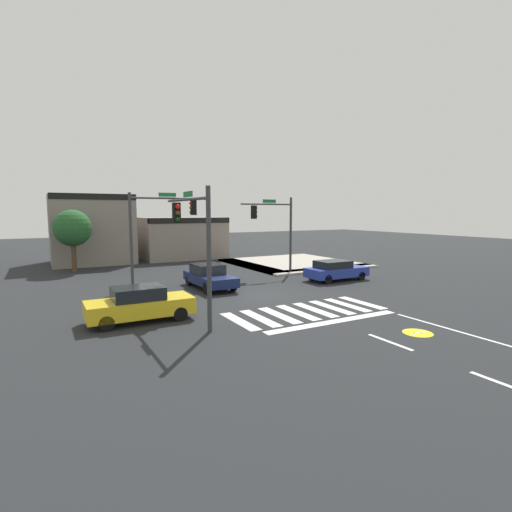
{
  "coord_description": "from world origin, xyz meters",
  "views": [
    {
      "loc": [
        -10.74,
        -18.97,
        4.63
      ],
      "look_at": [
        0.75,
        1.69,
        1.95
      ],
      "focal_mm": 27.38,
      "sensor_mm": 36.0,
      "label": 1
    }
  ],
  "objects_px": {
    "traffic_signal_northwest": "(160,221)",
    "car_blue": "(336,270)",
    "roadside_tree": "(73,228)",
    "traffic_signal_northeast": "(275,222)",
    "car_navy": "(209,276)",
    "traffic_signal_southwest": "(192,230)",
    "car_yellow": "(140,304)"
  },
  "relations": [
    {
      "from": "traffic_signal_northwest",
      "to": "car_blue",
      "type": "xyz_separation_m",
      "value": [
        10.77,
        -4.03,
        -3.37
      ]
    },
    {
      "from": "traffic_signal_northwest",
      "to": "roadside_tree",
      "type": "xyz_separation_m",
      "value": [
        -4.38,
        8.76,
        -0.71
      ]
    },
    {
      "from": "traffic_signal_northeast",
      "to": "car_navy",
      "type": "height_order",
      "value": "traffic_signal_northeast"
    },
    {
      "from": "roadside_tree",
      "to": "traffic_signal_southwest",
      "type": "bearing_deg",
      "value": -79.15
    },
    {
      "from": "traffic_signal_southwest",
      "to": "traffic_signal_northeast",
      "type": "relative_size",
      "value": 0.98
    },
    {
      "from": "car_yellow",
      "to": "roadside_tree",
      "type": "xyz_separation_m",
      "value": [
        -1.31,
        16.46,
        2.62
      ]
    },
    {
      "from": "car_yellow",
      "to": "traffic_signal_northeast",
      "type": "bearing_deg",
      "value": -145.53
    },
    {
      "from": "traffic_signal_southwest",
      "to": "car_navy",
      "type": "height_order",
      "value": "traffic_signal_southwest"
    },
    {
      "from": "car_blue",
      "to": "roadside_tree",
      "type": "relative_size",
      "value": 0.88
    },
    {
      "from": "car_yellow",
      "to": "roadside_tree",
      "type": "height_order",
      "value": "roadside_tree"
    },
    {
      "from": "car_navy",
      "to": "car_blue",
      "type": "xyz_separation_m",
      "value": [
        8.48,
        -1.71,
        -0.03
      ]
    },
    {
      "from": "roadside_tree",
      "to": "traffic_signal_northeast",
      "type": "bearing_deg",
      "value": -33.14
    },
    {
      "from": "car_blue",
      "to": "roadside_tree",
      "type": "height_order",
      "value": "roadside_tree"
    },
    {
      "from": "traffic_signal_southwest",
      "to": "car_navy",
      "type": "xyz_separation_m",
      "value": [
        3.32,
        6.38,
        -3.15
      ]
    },
    {
      "from": "traffic_signal_southwest",
      "to": "roadside_tree",
      "type": "height_order",
      "value": "traffic_signal_southwest"
    },
    {
      "from": "car_yellow",
      "to": "car_blue",
      "type": "relative_size",
      "value": 1.03
    },
    {
      "from": "traffic_signal_northwest",
      "to": "car_navy",
      "type": "bearing_deg",
      "value": -45.43
    },
    {
      "from": "car_navy",
      "to": "car_blue",
      "type": "relative_size",
      "value": 1.05
    },
    {
      "from": "car_blue",
      "to": "traffic_signal_northeast",
      "type": "bearing_deg",
      "value": 116.88
    },
    {
      "from": "car_navy",
      "to": "roadside_tree",
      "type": "xyz_separation_m",
      "value": [
        -6.67,
        11.08,
        2.64
      ]
    },
    {
      "from": "car_yellow",
      "to": "roadside_tree",
      "type": "bearing_deg",
      "value": -85.45
    },
    {
      "from": "car_navy",
      "to": "car_blue",
      "type": "bearing_deg",
      "value": 78.63
    },
    {
      "from": "traffic_signal_southwest",
      "to": "roadside_tree",
      "type": "xyz_separation_m",
      "value": [
        -3.35,
        17.46,
        -0.51
      ]
    },
    {
      "from": "traffic_signal_southwest",
      "to": "traffic_signal_northeast",
      "type": "bearing_deg",
      "value": -46.89
    },
    {
      "from": "car_navy",
      "to": "car_blue",
      "type": "distance_m",
      "value": 8.65
    },
    {
      "from": "car_navy",
      "to": "roadside_tree",
      "type": "relative_size",
      "value": 0.93
    },
    {
      "from": "traffic_signal_southwest",
      "to": "car_yellow",
      "type": "relative_size",
      "value": 1.28
    },
    {
      "from": "traffic_signal_northwest",
      "to": "car_yellow",
      "type": "bearing_deg",
      "value": -111.78
    },
    {
      "from": "car_navy",
      "to": "car_blue",
      "type": "height_order",
      "value": "car_navy"
    },
    {
      "from": "car_navy",
      "to": "traffic_signal_southwest",
      "type": "bearing_deg",
      "value": -27.52
    },
    {
      "from": "traffic_signal_northeast",
      "to": "car_navy",
      "type": "relative_size",
      "value": 1.27
    },
    {
      "from": "traffic_signal_northwest",
      "to": "car_yellow",
      "type": "distance_m",
      "value": 8.93
    }
  ]
}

